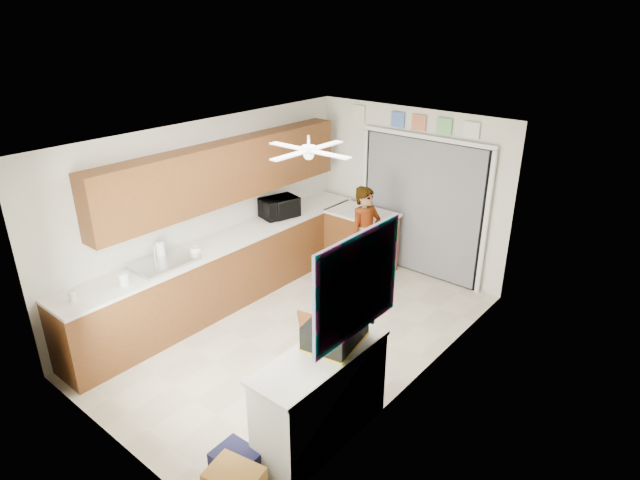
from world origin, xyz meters
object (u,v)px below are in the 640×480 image
Objects in this scene: man at (365,238)px; dog at (343,277)px; cup at (195,251)px; paper_towel_roll at (160,250)px; suitcase at (335,331)px; microwave at (279,207)px; navy_crate at (236,463)px.

man is 0.64m from dog.
cup is at bearing -101.91° from dog.
paper_towel_roll is 0.15× the size of man.
microwave is at bearing 132.08° from suitcase.
microwave is 0.35× the size of man.
microwave is at bearing 94.25° from cup.
suitcase is 2.82m from dog.
microwave is 2.28× the size of paper_towel_roll.
man reaches higher than microwave.
paper_towel_roll is at bearing -103.43° from dog.
navy_crate is (2.39, -3.08, -0.97)m from microwave.
suitcase is (2.77, -0.04, 0.00)m from paper_towel_roll.
man reaches higher than paper_towel_roll.
dog is at bearing 115.02° from suitcase.
man reaches higher than navy_crate.
suitcase reaches higher than cup.
man is at bearing -53.30° from microwave.
cup is 2.42m from man.
cup is (0.12, -1.65, -0.09)m from microwave.
man is (1.21, 0.50, -0.32)m from microwave.
cup is 2.19m from dog.
dog is at bearing 111.90° from navy_crate.
cup is at bearing 161.01° from suitcase.
man reaches higher than cup.
dog is (0.96, 1.81, -0.77)m from cup.
cup is 0.59× the size of paper_towel_roll.
man is at bearing 108.13° from navy_crate.
suitcase is at bearing -139.38° from man.
microwave reaches higher than dog.
cup is 0.09× the size of man.
microwave is at bearing 127.76° from navy_crate.
paper_towel_roll is at bearing -126.83° from cup.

